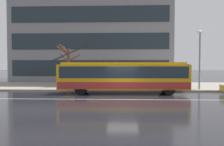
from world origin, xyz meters
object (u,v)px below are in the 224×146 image
pedestrian_approaching_curb (98,72)px  street_tree_bare (68,64)px  street_lamp (200,54)px  pedestrian_at_shelter (121,73)px  trolleybus (123,76)px

pedestrian_approaching_curb → street_tree_bare: 3.78m
street_lamp → street_tree_bare: bearing=170.9°
pedestrian_at_shelter → street_tree_bare: bearing=160.0°
trolleybus → street_tree_bare: (-6.08, 4.89, 1.10)m
pedestrian_at_shelter → pedestrian_approaching_curb: bearing=161.7°
pedestrian_at_shelter → street_tree_bare: size_ratio=0.44×
pedestrian_at_shelter → pedestrian_approaching_curb: pedestrian_approaching_curb is taller
pedestrian_approaching_curb → street_lamp: size_ratio=0.36×
pedestrian_approaching_curb → street_tree_bare: street_tree_bare is taller
pedestrian_at_shelter → street_lamp: (7.81, -0.08, 1.86)m
pedestrian_at_shelter → street_lamp: bearing=-0.6°
street_lamp → pedestrian_approaching_curb: bearing=175.1°
pedestrian_approaching_curb → street_tree_bare: bearing=158.9°
pedestrian_at_shelter → street_tree_bare: street_tree_bare is taller
pedestrian_approaching_curb → street_lamp: street_lamp is taller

